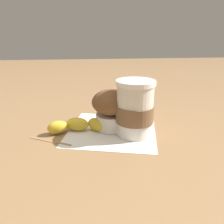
% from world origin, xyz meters
% --- Properties ---
extents(ground_plane, '(3.00, 3.00, 0.00)m').
position_xyz_m(ground_plane, '(0.00, 0.00, 0.00)').
color(ground_plane, '#936D47').
extents(paper_napkin, '(0.25, 0.25, 0.00)m').
position_xyz_m(paper_napkin, '(0.00, 0.00, 0.00)').
color(paper_napkin, white).
rests_on(paper_napkin, ground_plane).
extents(coffee_cup, '(0.09, 0.09, 0.13)m').
position_xyz_m(coffee_cup, '(-0.05, 0.03, 0.06)').
color(coffee_cup, silver).
rests_on(coffee_cup, paper_napkin).
extents(muffin, '(0.10, 0.10, 0.10)m').
position_xyz_m(muffin, '(-0.00, -0.01, 0.06)').
color(muffin, white).
rests_on(muffin, paper_napkin).
extents(banana, '(0.14, 0.06, 0.03)m').
position_xyz_m(banana, '(0.08, -0.00, 0.02)').
color(banana, gold).
rests_on(banana, paper_napkin).
extents(wooden_stirrer, '(0.10, 0.06, 0.00)m').
position_xyz_m(wooden_stirrer, '(0.14, 0.04, 0.00)').
color(wooden_stirrer, '#9E7547').
rests_on(wooden_stirrer, ground_plane).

